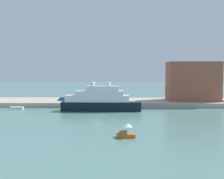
# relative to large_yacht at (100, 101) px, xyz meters

# --- Properties ---
(ground) EXTENTS (400.00, 400.00, 0.00)m
(ground) POSITION_rel_large_yacht_xyz_m (-0.29, -9.29, -3.24)
(ground) COLOR slate
(quay_dock) EXTENTS (110.00, 18.80, 1.65)m
(quay_dock) POSITION_rel_large_yacht_xyz_m (-0.29, 16.11, -2.42)
(quay_dock) COLOR #ADA38E
(quay_dock) RESTS_ON ground
(large_yacht) EXTENTS (25.43, 3.53, 11.38)m
(large_yacht) POSITION_rel_large_yacht_xyz_m (0.00, 0.00, 0.00)
(large_yacht) COLOR black
(large_yacht) RESTS_ON ground
(small_motorboat) EXTENTS (3.72, 1.88, 2.83)m
(small_motorboat) POSITION_rel_large_yacht_xyz_m (7.44, -33.97, -2.17)
(small_motorboat) COLOR #C66019
(small_motorboat) RESTS_ON ground
(work_barge) EXTENTS (4.38, 1.52, 0.74)m
(work_barge) POSITION_rel_large_yacht_xyz_m (-28.28, 3.64, -2.88)
(work_barge) COLOR silver
(work_barge) RESTS_ON ground
(harbor_building) EXTENTS (18.59, 10.71, 14.47)m
(harbor_building) POSITION_rel_large_yacht_xyz_m (33.69, 16.05, 5.64)
(harbor_building) COLOR #93513D
(harbor_building) RESTS_ON quay_dock
(parked_car) EXTENTS (3.95, 1.80, 1.24)m
(parked_car) POSITION_rel_large_yacht_xyz_m (-14.49, 13.97, -1.06)
(parked_car) COLOR #1E4C99
(parked_car) RESTS_ON quay_dock
(person_figure) EXTENTS (0.36, 0.36, 1.55)m
(person_figure) POSITION_rel_large_yacht_xyz_m (-11.08, 13.93, -0.88)
(person_figure) COLOR #334C8C
(person_figure) RESTS_ON quay_dock
(mooring_bollard) EXTENTS (0.46, 0.46, 0.79)m
(mooring_bollard) POSITION_rel_large_yacht_xyz_m (3.79, 8.49, -1.20)
(mooring_bollard) COLOR black
(mooring_bollard) RESTS_ON quay_dock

